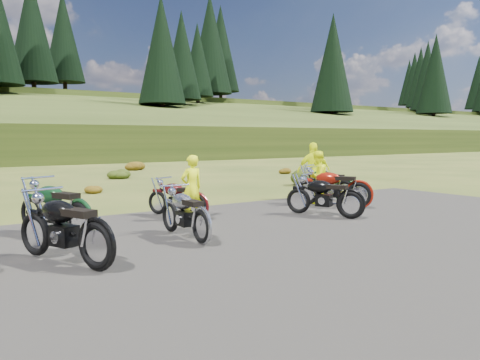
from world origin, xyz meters
TOP-DOWN VIEW (x-y plane):
  - ground at (0.00, 0.00)m, footprint 300.00×300.00m
  - gravel_pad at (0.00, -2.00)m, footprint 20.00×12.00m
  - conifer_24 at (9.00, 68.00)m, footprint 7.04×7.04m
  - conifer_25 at (15.00, 74.00)m, footprint 6.60×6.60m
  - conifer_26 at (21.00, 49.00)m, footprint 6.16×6.16m
  - conifer_27 at (27.00, 55.00)m, footprint 5.72×5.72m
  - conifer_28 at (33.00, 61.00)m, footprint 5.28×5.28m
  - conifer_29 at (39.00, 67.00)m, footprint 7.92×7.92m
  - conifer_30 at (45.00, 73.00)m, footprint 7.48×7.48m
  - conifer_31 at (51.00, 48.00)m, footprint 7.04×7.04m
  - conifer_32 at (57.00, 54.00)m, footprint 6.60×6.60m
  - conifer_33 at (63.00, 60.00)m, footprint 6.16×6.16m
  - conifer_34 at (69.00, 66.00)m, footprint 5.72×5.72m
  - conifer_35 at (75.00, 72.00)m, footprint 5.28×5.28m
  - conifer_36 at (81.00, 78.00)m, footprint 7.92×7.92m
  - conifer_37 at (87.00, 53.00)m, footprint 7.48×7.48m
  - conifer_38 at (93.00, 59.00)m, footprint 7.04×7.04m
  - conifer_39 at (99.00, 65.00)m, footprint 6.60×6.60m
  - conifer_40 at (105.00, 71.00)m, footprint 6.16×6.16m
  - conifer_41 at (111.00, 77.00)m, footprint 5.72×5.72m
  - conifer_45 at (135.00, 70.00)m, footprint 7.04×7.04m
  - shrub_4 at (-0.40, 9.20)m, footprint 0.77×0.77m
  - shrub_5 at (2.50, 14.50)m, footprint 1.03×1.03m
  - shrub_6 at (5.40, 19.80)m, footprint 1.30×1.30m
  - shrub_7 at (8.30, 7.10)m, footprint 1.56×1.56m
  - shrub_8 at (11.20, 12.40)m, footprint 0.77×0.77m
  - motorcycle_0 at (-3.36, -0.90)m, footprint 1.60×2.43m
  - motorcycle_2 at (-3.00, 1.32)m, footprint 1.60×2.47m
  - motorcycle_3 at (-1.20, -0.28)m, footprint 0.70×2.04m
  - motorcycle_4 at (0.04, 2.12)m, footprint 1.35×2.04m
  - motorcycle_5 at (3.21, 0.08)m, footprint 1.50×2.20m
  - motorcycle_6 at (4.67, 1.10)m, footprint 1.80×2.36m
  - motorcycle_7 at (4.99, 1.92)m, footprint 1.07×2.33m
  - person_middle at (-0.12, 2.11)m, footprint 0.61×0.43m
  - person_right_a at (4.41, 2.52)m, footprint 0.95×0.86m
  - person_right_b at (5.18, 3.49)m, footprint 1.17×0.91m

SIDE VIEW (x-z plane):
  - ground at x=0.00m, z-range 0.00..0.00m
  - gravel_pad at x=0.00m, z-range -0.02..0.02m
  - motorcycle_0 at x=-3.36m, z-range -0.61..0.61m
  - motorcycle_2 at x=-3.00m, z-range -0.61..0.61m
  - motorcycle_3 at x=-1.20m, z-range -0.53..0.53m
  - motorcycle_4 at x=0.04m, z-range -0.51..0.51m
  - motorcycle_5 at x=3.21m, z-range -0.55..0.55m
  - motorcycle_6 at x=4.67m, z-range -0.60..0.60m
  - motorcycle_7 at x=4.99m, z-range -0.59..0.59m
  - shrub_4 at x=-0.40m, z-range 0.00..0.45m
  - shrub_8 at x=11.20m, z-range 0.00..0.45m
  - shrub_5 at x=2.50m, z-range 0.00..0.61m
  - shrub_6 at x=5.40m, z-range 0.00..0.77m
  - shrub_7 at x=8.30m, z-range 0.00..0.92m
  - person_middle at x=-0.12m, z-range 0.00..1.59m
  - person_right_a at x=4.41m, z-range 0.00..1.60m
  - person_right_b at x=5.18m, z-range 0.00..1.85m
  - conifer_26 at x=21.00m, z-range 5.37..21.37m
  - conifer_27 at x=27.00m, z-range 6.56..21.56m
  - conifer_31 at x=51.00m, z-range 5.18..23.18m
  - conifer_28 at x=33.00m, z-range 7.76..21.76m
  - conifer_32 at x=57.00m, z-range 6.37..23.37m
  - conifer_33 at x=63.00m, z-range 7.56..23.56m
  - conifer_37 at x=87.00m, z-range 6.17..25.17m
  - conifer_34 at x=69.00m, z-range 8.76..23.76m
  - conifer_38 at x=93.00m, z-range 7.37..25.37m
  - conifer_35 at x=75.00m, z-range 9.95..23.95m
  - conifer_39 at x=99.00m, z-range 8.56..25.56m
  - conifer_41 at x=111.00m, z-range 10.15..25.15m
  - conifer_40 at x=105.00m, z-range 9.76..25.76m
  - conifer_24 at x=9.00m, z-range 9.16..27.16m
  - conifer_45 at x=135.00m, z-range 9.56..27.56m
  - conifer_25 at x=15.00m, z-range 10.16..27.16m
  - conifer_29 at x=39.00m, z-range 8.97..28.97m
  - conifer_30 at x=45.00m, z-range 10.16..29.16m
  - conifer_36 at x=81.00m, z-range 10.16..30.16m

